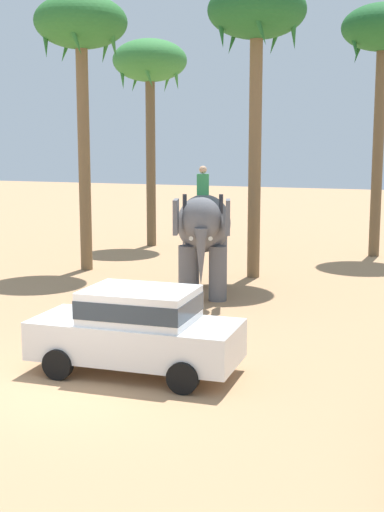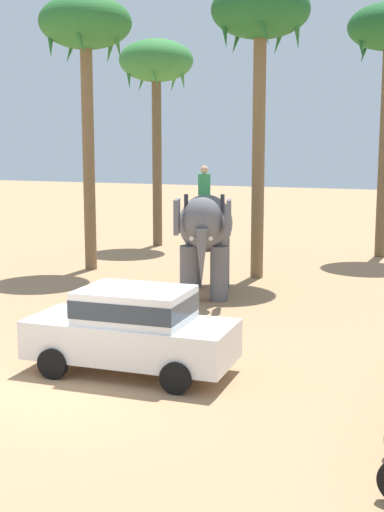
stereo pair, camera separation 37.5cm
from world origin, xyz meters
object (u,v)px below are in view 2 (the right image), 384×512
(palm_tree_far_back, at_px, (260,21))
(palm_tree_behind_elephant, at_px, (156,67))
(car_sedan_foreground, at_px, (132,327))
(palm_tree_near_hut, at_px, (86,33))
(elephant_with_mahout, at_px, (205,230))

(palm_tree_far_back, bearing_deg, palm_tree_behind_elephant, 139.95)
(palm_tree_behind_elephant, relative_size, palm_tree_far_back, 0.93)
(car_sedan_foreground, height_order, palm_tree_behind_elephant, palm_tree_behind_elephant)
(palm_tree_near_hut, bearing_deg, car_sedan_foreground, -54.34)
(elephant_with_mahout, xyz_separation_m, palm_tree_far_back, (0.52, 3.34, 6.40))
(elephant_with_mahout, relative_size, palm_tree_behind_elephant, 0.45)
(elephant_with_mahout, bearing_deg, palm_tree_near_hut, 156.02)
(elephant_with_mahout, bearing_deg, palm_tree_far_back, 81.12)
(car_sedan_foreground, distance_m, palm_tree_far_back, 12.89)
(car_sedan_foreground, bearing_deg, palm_tree_behind_elephant, 114.64)
(elephant_with_mahout, xyz_separation_m, palm_tree_behind_elephant, (-5.90, 8.74, 5.76))
(car_sedan_foreground, height_order, palm_tree_far_back, palm_tree_far_back)
(palm_tree_near_hut, distance_m, palm_tree_far_back, 6.07)
(car_sedan_foreground, height_order, palm_tree_near_hut, palm_tree_near_hut)
(palm_tree_behind_elephant, distance_m, palm_tree_far_back, 8.41)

